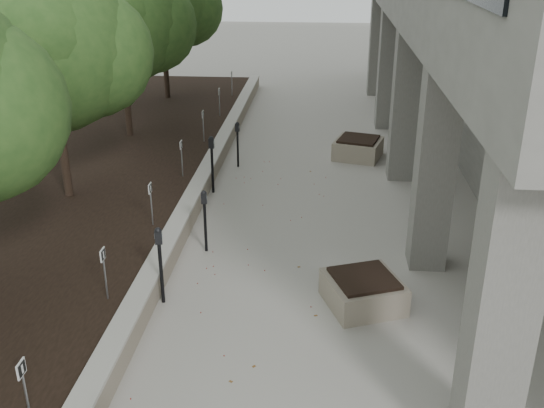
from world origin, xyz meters
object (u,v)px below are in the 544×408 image
(crabapple_tree_4, at_px, (122,47))
(parking_meter_2, at_px, (161,266))
(crabapple_tree_3, at_px, (54,83))
(crabapple_tree_5, at_px, (163,25))
(parking_meter_4, at_px, (212,165))
(planter_front, at_px, (363,291))
(planter_back, at_px, (358,148))
(parking_meter_3, at_px, (205,221))
(parking_meter_5, at_px, (238,144))

(crabapple_tree_4, xyz_separation_m, parking_meter_2, (3.25, -8.91, -2.37))
(crabapple_tree_3, distance_m, crabapple_tree_5, 10.00)
(parking_meter_2, bearing_deg, parking_meter_4, 76.96)
(planter_front, bearing_deg, crabapple_tree_3, 151.72)
(crabapple_tree_3, relative_size, crabapple_tree_5, 1.00)
(crabapple_tree_3, height_order, parking_meter_4, crabapple_tree_3)
(parking_meter_4, xyz_separation_m, planter_back, (3.87, 3.14, -0.46))
(planter_front, bearing_deg, planter_back, 88.23)
(parking_meter_3, bearing_deg, parking_meter_2, -105.82)
(crabapple_tree_3, xyz_separation_m, parking_meter_2, (3.25, -3.91, -2.37))
(parking_meter_4, relative_size, planter_front, 1.23)
(crabapple_tree_4, bearing_deg, planter_front, -51.71)
(crabapple_tree_4, distance_m, parking_meter_3, 8.14)
(crabapple_tree_3, height_order, planter_front, crabapple_tree_3)
(crabapple_tree_3, relative_size, parking_meter_4, 3.57)
(planter_back, bearing_deg, planter_front, -91.77)
(parking_meter_3, relative_size, parking_meter_4, 0.90)
(crabapple_tree_5, xyz_separation_m, parking_meter_3, (3.67, -11.84, -2.43))
(parking_meter_4, bearing_deg, crabapple_tree_4, 137.65)
(parking_meter_3, bearing_deg, planter_front, -34.45)
(parking_meter_3, bearing_deg, crabapple_tree_5, 102.78)
(planter_front, bearing_deg, crabapple_tree_4, 128.29)
(crabapple_tree_5, relative_size, parking_meter_4, 3.57)
(crabapple_tree_5, bearing_deg, parking_meter_5, -60.99)
(parking_meter_2, xyz_separation_m, parking_meter_3, (0.42, 2.06, -0.06))
(crabapple_tree_3, xyz_separation_m, crabapple_tree_5, (0.00, 10.00, 0.00))
(parking_meter_5, bearing_deg, planter_front, -50.94)
(planter_back, bearing_deg, parking_meter_5, -162.21)
(parking_meter_4, height_order, planter_back, parking_meter_4)
(parking_meter_3, bearing_deg, planter_back, 57.31)
(crabapple_tree_3, distance_m, crabapple_tree_4, 5.00)
(crabapple_tree_4, distance_m, parking_meter_5, 4.65)
(parking_meter_4, bearing_deg, parking_meter_2, -84.64)
(crabapple_tree_3, bearing_deg, crabapple_tree_4, 90.00)
(planter_back, bearing_deg, parking_meter_2, -114.52)
(parking_meter_5, distance_m, planter_front, 7.85)
(crabapple_tree_3, xyz_separation_m, parking_meter_3, (3.67, -1.84, -2.43))
(parking_meter_5, relative_size, planter_back, 1.02)
(parking_meter_3, distance_m, parking_meter_5, 5.30)
(crabapple_tree_3, distance_m, parking_meter_3, 4.77)
(crabapple_tree_4, relative_size, planter_front, 4.38)
(crabapple_tree_5, height_order, parking_meter_4, crabapple_tree_5)
(crabapple_tree_3, height_order, parking_meter_3, crabapple_tree_3)
(planter_front, distance_m, planter_back, 8.27)
(crabapple_tree_5, relative_size, parking_meter_3, 3.95)
(parking_meter_4, xyz_separation_m, planter_front, (3.61, -5.12, -0.47))
(parking_meter_2, bearing_deg, crabapple_tree_4, 97.01)
(crabapple_tree_5, xyz_separation_m, parking_meter_2, (3.25, -13.91, -2.37))
(crabapple_tree_5, relative_size, parking_meter_5, 4.08)
(crabapple_tree_4, height_order, parking_meter_5, crabapple_tree_4)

